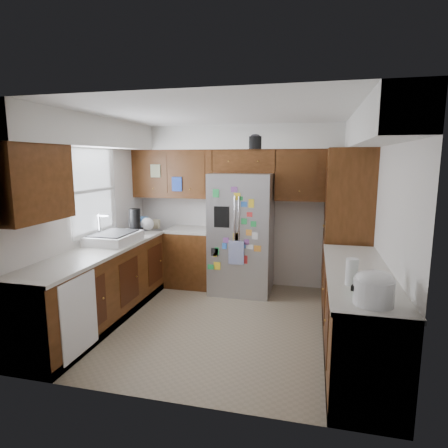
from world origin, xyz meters
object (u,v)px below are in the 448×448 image
(pantry, at_px, (347,227))
(rice_cooker, at_px, (374,287))
(fridge, at_px, (242,233))
(paper_towel, at_px, (352,272))

(pantry, xyz_separation_m, rice_cooker, (-0.00, -2.52, -0.02))
(rice_cooker, bearing_deg, fridge, 120.25)
(fridge, xyz_separation_m, rice_cooker, (1.50, -2.57, 0.16))
(pantry, height_order, paper_towel, pantry)
(fridge, bearing_deg, pantry, -2.06)
(rice_cooker, height_order, paper_towel, rice_cooker)
(pantry, xyz_separation_m, paper_towel, (-0.12, -2.09, -0.04))
(rice_cooker, xyz_separation_m, paper_towel, (-0.12, 0.43, -0.02))
(pantry, relative_size, rice_cooker, 7.03)
(fridge, height_order, rice_cooker, fridge)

